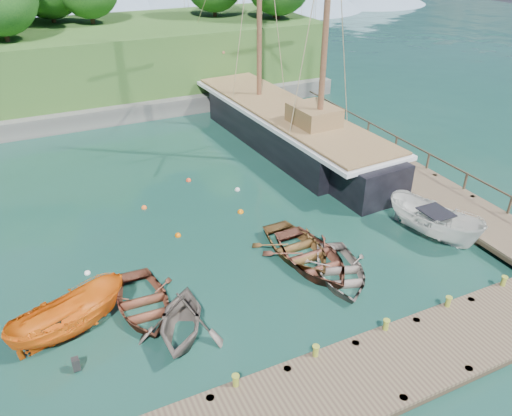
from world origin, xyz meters
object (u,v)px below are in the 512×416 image
at_px(rowboat_1, 182,336).
at_px(motorboat_orange, 73,333).
at_px(rowboat_2, 297,255).
at_px(rowboat_3, 340,278).
at_px(rowboat_0, 144,309).
at_px(rowboat_4, 312,265).
at_px(schooner, 286,130).
at_px(cabin_boat_white, 431,236).

bearing_deg(rowboat_1, motorboat_orange, 178.17).
bearing_deg(rowboat_2, rowboat_3, -71.95).
bearing_deg(rowboat_0, motorboat_orange, -174.05).
distance_m(rowboat_2, motorboat_orange, 10.33).
distance_m(rowboat_0, rowboat_1, 2.33).
bearing_deg(rowboat_0, rowboat_4, 0.26).
distance_m(rowboat_2, rowboat_4, 1.01).
xyz_separation_m(rowboat_0, rowboat_3, (8.36, -1.65, 0.00)).
bearing_deg(motorboat_orange, rowboat_2, -102.62).
bearing_deg(rowboat_2, schooner, 62.06).
height_order(rowboat_2, schooner, schooner).
height_order(rowboat_3, rowboat_4, rowboat_4).
distance_m(rowboat_0, schooner, 18.49).
relative_size(rowboat_3, schooner, 0.16).
xyz_separation_m(rowboat_2, rowboat_3, (0.85, -2.34, 0.00)).
bearing_deg(rowboat_4, rowboat_0, 177.18).
distance_m(motorboat_orange, schooner, 20.71).
bearing_deg(schooner, rowboat_1, -133.41).
bearing_deg(cabin_boat_white, rowboat_0, 162.09).
relative_size(rowboat_0, rowboat_2, 0.94).
bearing_deg(rowboat_1, rowboat_0, 139.90).
distance_m(rowboat_0, cabin_boat_white, 14.37).
relative_size(rowboat_0, motorboat_orange, 0.93).
bearing_deg(motorboat_orange, schooner, -68.83).
height_order(rowboat_3, motorboat_orange, motorboat_orange).
relative_size(rowboat_1, cabin_boat_white, 0.73).
distance_m(rowboat_1, cabin_boat_white, 13.46).
bearing_deg(motorboat_orange, rowboat_4, -108.10).
height_order(rowboat_2, cabin_boat_white, cabin_boat_white).
distance_m(rowboat_0, motorboat_orange, 2.79).
relative_size(rowboat_4, cabin_boat_white, 0.97).
height_order(rowboat_2, rowboat_4, rowboat_4).
xyz_separation_m(rowboat_1, rowboat_3, (7.41, 0.47, 0.00)).
relative_size(rowboat_3, rowboat_4, 0.87).
bearing_deg(schooner, rowboat_2, -119.50).
distance_m(rowboat_2, schooner, 13.43).
relative_size(rowboat_2, cabin_boat_white, 0.90).
height_order(rowboat_1, schooner, schooner).
xyz_separation_m(rowboat_1, motorboat_orange, (-3.74, 1.95, 0.00)).
bearing_deg(rowboat_1, rowboat_2, 49.00).
bearing_deg(rowboat_4, motorboat_orange, 178.68).
xyz_separation_m(rowboat_2, motorboat_orange, (-10.29, -0.87, 0.00)).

